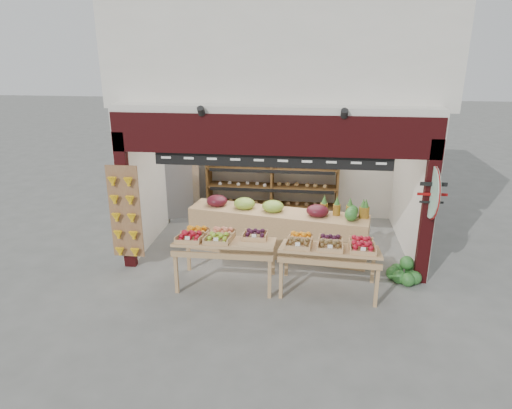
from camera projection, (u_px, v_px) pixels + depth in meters
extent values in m
plane|color=#60615C|center=(275.00, 250.00, 9.67)|extent=(60.00, 60.00, 0.00)
cube|color=silver|center=(283.00, 157.00, 11.33)|extent=(5.76, 0.18, 3.00)
cube|color=silver|center=(152.00, 170.00, 10.06)|extent=(0.18, 3.38, 3.00)
cube|color=silver|center=(412.00, 179.00, 9.43)|extent=(0.18, 3.38, 3.00)
cube|color=silver|center=(279.00, 100.00, 9.24)|extent=(5.76, 3.38, 0.12)
cube|color=silver|center=(284.00, 41.00, 9.89)|extent=(6.36, 4.60, 2.40)
cube|color=black|center=(272.00, 135.00, 7.82)|extent=(5.70, 0.14, 0.70)
cube|color=black|center=(125.00, 202.00, 8.57)|extent=(0.22, 0.14, 2.65)
cube|color=black|center=(428.00, 214.00, 7.94)|extent=(0.22, 0.14, 2.65)
cube|color=black|center=(272.00, 160.00, 8.00)|extent=(4.20, 0.05, 0.26)
cylinder|color=white|center=(278.00, 145.00, 7.97)|extent=(0.34, 0.05, 0.34)
cube|color=olive|center=(125.00, 212.00, 8.54)|extent=(0.60, 0.04, 1.80)
cylinder|color=#A7D2BB|center=(432.00, 192.00, 7.72)|extent=(0.04, 0.90, 0.90)
cylinder|color=maroon|center=(433.00, 193.00, 7.70)|extent=(0.01, 0.92, 0.92)
cube|color=brown|center=(209.00, 184.00, 11.36)|extent=(0.05, 0.52, 1.68)
cube|color=brown|center=(272.00, 186.00, 11.18)|extent=(0.05, 0.52, 1.68)
cube|color=brown|center=(337.00, 189.00, 11.00)|extent=(0.05, 0.52, 1.68)
cube|color=brown|center=(272.00, 205.00, 11.34)|extent=(3.15, 0.52, 0.04)
cube|color=brown|center=(272.00, 186.00, 11.18)|extent=(3.15, 0.52, 0.04)
cube|color=brown|center=(272.00, 168.00, 11.03)|extent=(3.15, 0.52, 0.04)
cube|color=brown|center=(272.00, 153.00, 10.91)|extent=(3.15, 0.52, 0.04)
cone|color=olive|center=(221.00, 146.00, 11.00)|extent=(0.32, 0.32, 0.28)
cone|color=olive|center=(246.00, 147.00, 10.93)|extent=(0.32, 0.32, 0.28)
cone|color=olive|center=(273.00, 147.00, 10.86)|extent=(0.32, 0.32, 0.28)
cone|color=olive|center=(299.00, 148.00, 10.79)|extent=(0.32, 0.32, 0.28)
cone|color=olive|center=(326.00, 148.00, 10.72)|extent=(0.32, 0.32, 0.28)
cube|color=silver|center=(184.00, 181.00, 11.22)|extent=(0.91, 0.91, 1.91)
cube|color=beige|center=(217.00, 233.00, 10.06)|extent=(0.52, 0.45, 0.38)
cube|color=beige|center=(219.00, 218.00, 9.94)|extent=(0.47, 0.42, 0.32)
cube|color=#165520|center=(238.00, 240.00, 9.78)|extent=(0.49, 0.42, 0.32)
cube|color=beige|center=(246.00, 234.00, 10.13)|extent=(0.45, 0.39, 0.29)
cube|color=tan|center=(277.00, 232.00, 9.41)|extent=(3.72, 1.33, 0.91)
ellipsoid|color=#59141E|center=(217.00, 201.00, 9.59)|extent=(0.45, 0.41, 0.24)
ellipsoid|color=#8CB23F|center=(244.00, 204.00, 9.42)|extent=(0.45, 0.41, 0.24)
ellipsoid|color=#8CB23F|center=(273.00, 206.00, 9.25)|extent=(0.45, 0.41, 0.24)
ellipsoid|color=#59141E|center=(318.00, 211.00, 9.00)|extent=(0.45, 0.41, 0.24)
cylinder|color=olive|center=(324.00, 208.00, 9.11)|extent=(0.15, 0.15, 0.22)
cylinder|color=olive|center=(337.00, 210.00, 9.04)|extent=(0.15, 0.15, 0.22)
cylinder|color=olive|center=(350.00, 211.00, 8.97)|extent=(0.15, 0.15, 0.22)
cylinder|color=olive|center=(363.00, 212.00, 8.90)|extent=(0.15, 0.15, 0.22)
cylinder|color=olive|center=(365.00, 212.00, 8.89)|extent=(0.15, 0.15, 0.22)
cube|color=tan|center=(226.00, 242.00, 8.05)|extent=(1.75, 0.99, 0.25)
cube|color=tan|center=(176.00, 274.00, 7.88)|extent=(0.06, 0.06, 0.72)
cube|color=tan|center=(270.00, 279.00, 7.72)|extent=(0.06, 0.06, 0.72)
cube|color=tan|center=(189.00, 253.00, 8.69)|extent=(0.06, 0.06, 0.72)
cube|color=tan|center=(273.00, 257.00, 8.53)|extent=(0.06, 0.06, 0.72)
cube|color=tan|center=(330.00, 249.00, 7.83)|extent=(1.75, 1.04, 0.25)
cube|color=tan|center=(281.00, 280.00, 7.72)|extent=(0.06, 0.06, 0.69)
cube|color=tan|center=(377.00, 288.00, 7.45)|extent=(0.06, 0.06, 0.69)
cube|color=tan|center=(287.00, 258.00, 8.49)|extent=(0.06, 0.06, 0.69)
cube|color=tan|center=(373.00, 265.00, 8.23)|extent=(0.06, 0.06, 0.69)
sphere|color=#1B521D|center=(399.00, 277.00, 8.28)|extent=(0.25, 0.25, 0.25)
sphere|color=#1B521D|center=(415.00, 278.00, 8.25)|extent=(0.25, 0.25, 0.25)
sphere|color=#1B521D|center=(397.00, 270.00, 8.53)|extent=(0.25, 0.25, 0.25)
sphere|color=#1B521D|center=(412.00, 271.00, 8.50)|extent=(0.25, 0.25, 0.25)
sphere|color=#1B521D|center=(407.00, 263.00, 8.31)|extent=(0.25, 0.25, 0.25)
sphere|color=#1B521D|center=(408.00, 280.00, 8.18)|extent=(0.25, 0.25, 0.25)
sphere|color=#1B521D|center=(393.00, 273.00, 8.41)|extent=(0.25, 0.25, 0.25)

